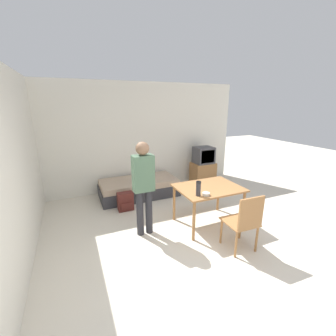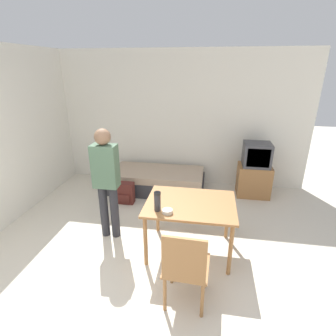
{
  "view_description": "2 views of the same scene",
  "coord_description": "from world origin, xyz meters",
  "px_view_note": "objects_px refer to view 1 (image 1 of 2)",
  "views": [
    {
      "loc": [
        -1.58,
        -2.08,
        2.21
      ],
      "look_at": [
        0.11,
        1.76,
        0.98
      ],
      "focal_mm": 24.0,
      "sensor_mm": 36.0,
      "label": 1
    },
    {
      "loc": [
        0.83,
        -1.86,
        2.36
      ],
      "look_at": [
        0.23,
        1.77,
        0.93
      ],
      "focal_mm": 28.0,
      "sensor_mm": 36.0,
      "label": 2
    }
  ],
  "objects_px": {
    "daybed": "(139,188)",
    "thermos_flask": "(198,188)",
    "tv": "(203,167)",
    "dining_table": "(208,191)",
    "mate_bowl": "(206,194)",
    "backpack": "(125,202)",
    "wooden_chair": "(245,220)",
    "person_standing": "(143,183)"
  },
  "relations": [
    {
      "from": "daybed",
      "to": "thermos_flask",
      "type": "relative_size",
      "value": 7.52
    },
    {
      "from": "tv",
      "to": "dining_table",
      "type": "relative_size",
      "value": 0.92
    },
    {
      "from": "mate_bowl",
      "to": "backpack",
      "type": "height_order",
      "value": "mate_bowl"
    },
    {
      "from": "thermos_flask",
      "to": "mate_bowl",
      "type": "height_order",
      "value": "thermos_flask"
    },
    {
      "from": "thermos_flask",
      "to": "tv",
      "type": "bearing_deg",
      "value": 55.67
    },
    {
      "from": "wooden_chair",
      "to": "thermos_flask",
      "type": "distance_m",
      "value": 0.85
    },
    {
      "from": "daybed",
      "to": "tv",
      "type": "height_order",
      "value": "tv"
    },
    {
      "from": "dining_table",
      "to": "backpack",
      "type": "distance_m",
      "value": 1.78
    },
    {
      "from": "daybed",
      "to": "tv",
      "type": "distance_m",
      "value": 1.9
    },
    {
      "from": "mate_bowl",
      "to": "dining_table",
      "type": "bearing_deg",
      "value": 49.99
    },
    {
      "from": "daybed",
      "to": "wooden_chair",
      "type": "xyz_separation_m",
      "value": [
        0.83,
        -2.71,
        0.32
      ]
    },
    {
      "from": "dining_table",
      "to": "mate_bowl",
      "type": "xyz_separation_m",
      "value": [
        -0.25,
        -0.3,
        0.11
      ]
    },
    {
      "from": "daybed",
      "to": "person_standing",
      "type": "height_order",
      "value": "person_standing"
    },
    {
      "from": "dining_table",
      "to": "wooden_chair",
      "type": "distance_m",
      "value": 0.93
    },
    {
      "from": "tv",
      "to": "thermos_flask",
      "type": "distance_m",
      "value": 2.61
    },
    {
      "from": "person_standing",
      "to": "mate_bowl",
      "type": "distance_m",
      "value": 1.05
    },
    {
      "from": "tv",
      "to": "backpack",
      "type": "xyz_separation_m",
      "value": [
        -2.36,
        -0.72,
        -0.3
      ]
    },
    {
      "from": "tv",
      "to": "wooden_chair",
      "type": "xyz_separation_m",
      "value": [
        -1.05,
        -2.8,
        0.03
      ]
    },
    {
      "from": "daybed",
      "to": "wooden_chair",
      "type": "distance_m",
      "value": 2.85
    },
    {
      "from": "person_standing",
      "to": "backpack",
      "type": "distance_m",
      "value": 1.25
    },
    {
      "from": "person_standing",
      "to": "backpack",
      "type": "xyz_separation_m",
      "value": [
        -0.1,
        1.0,
        -0.75
      ]
    },
    {
      "from": "thermos_flask",
      "to": "mate_bowl",
      "type": "distance_m",
      "value": 0.18
    },
    {
      "from": "dining_table",
      "to": "thermos_flask",
      "type": "distance_m",
      "value": 0.51
    },
    {
      "from": "daybed",
      "to": "thermos_flask",
      "type": "height_order",
      "value": "thermos_flask"
    },
    {
      "from": "dining_table",
      "to": "daybed",
      "type": "bearing_deg",
      "value": 114.15
    },
    {
      "from": "daybed",
      "to": "mate_bowl",
      "type": "height_order",
      "value": "mate_bowl"
    },
    {
      "from": "wooden_chair",
      "to": "thermos_flask",
      "type": "relative_size",
      "value": 3.8
    },
    {
      "from": "daybed",
      "to": "tv",
      "type": "relative_size",
      "value": 1.76
    },
    {
      "from": "daybed",
      "to": "person_standing",
      "type": "bearing_deg",
      "value": -103.18
    },
    {
      "from": "person_standing",
      "to": "daybed",
      "type": "bearing_deg",
      "value": 76.82
    },
    {
      "from": "daybed",
      "to": "backpack",
      "type": "distance_m",
      "value": 0.8
    },
    {
      "from": "dining_table",
      "to": "backpack",
      "type": "height_order",
      "value": "dining_table"
    },
    {
      "from": "dining_table",
      "to": "wooden_chair",
      "type": "relative_size",
      "value": 1.22
    },
    {
      "from": "tv",
      "to": "thermos_flask",
      "type": "height_order",
      "value": "tv"
    },
    {
      "from": "daybed",
      "to": "backpack",
      "type": "bearing_deg",
      "value": -127.51
    },
    {
      "from": "daybed",
      "to": "wooden_chair",
      "type": "relative_size",
      "value": 1.98
    },
    {
      "from": "thermos_flask",
      "to": "daybed",
      "type": "bearing_deg",
      "value": 101.63
    },
    {
      "from": "wooden_chair",
      "to": "daybed",
      "type": "bearing_deg",
      "value": 107.07
    },
    {
      "from": "thermos_flask",
      "to": "backpack",
      "type": "bearing_deg",
      "value": 122.67
    },
    {
      "from": "wooden_chair",
      "to": "tv",
      "type": "bearing_deg",
      "value": 69.5
    },
    {
      "from": "tv",
      "to": "wooden_chair",
      "type": "distance_m",
      "value": 2.99
    },
    {
      "from": "mate_bowl",
      "to": "backpack",
      "type": "bearing_deg",
      "value": 125.43
    }
  ]
}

